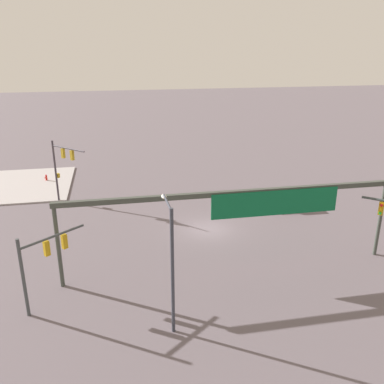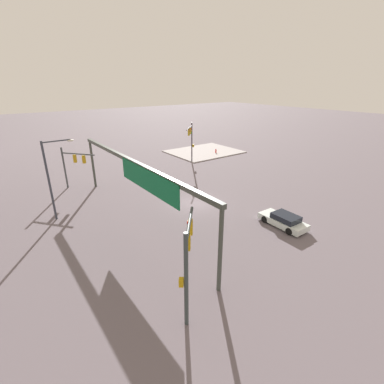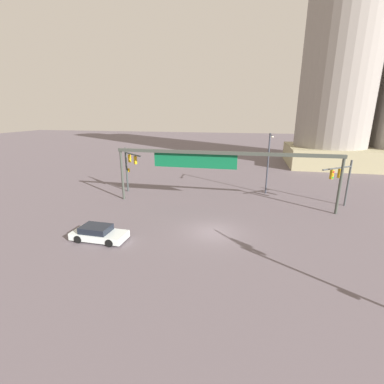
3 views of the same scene
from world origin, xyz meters
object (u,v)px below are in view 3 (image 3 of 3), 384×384
Objects in this scene: sedan_car_approaching at (99,233)px; traffic_signal_cross_street at (342,177)px; traffic_signal_near_corner at (129,164)px; streetlamp_curved_arm at (269,159)px.

traffic_signal_cross_street is at bearing 32.10° from sedan_car_approaching.
traffic_signal_near_corner is 17.26m from streetlamp_curved_arm.
streetlamp_curved_arm is at bearing -64.52° from traffic_signal_cross_street.
sedan_car_approaching is (-13.92, -16.12, -3.89)m from streetlamp_curved_arm.
traffic_signal_near_corner is 1.12× the size of traffic_signal_cross_street.
traffic_signal_near_corner reaches higher than traffic_signal_cross_street.
traffic_signal_near_corner reaches higher than sedan_car_approaching.
streetlamp_curved_arm is 1.69× the size of sedan_car_approaching.
traffic_signal_cross_street is 0.67× the size of streetlamp_curved_arm.
traffic_signal_cross_street is 8.26m from streetlamp_curved_arm.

